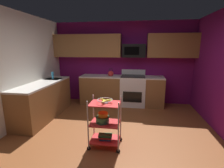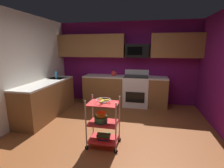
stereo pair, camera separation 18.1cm
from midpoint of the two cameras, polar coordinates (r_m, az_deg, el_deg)
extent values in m
cube|color=brown|center=(3.51, 1.07, -18.51)|extent=(4.40, 4.80, 0.04)
cube|color=#6B1156|center=(5.44, 5.90, 7.20)|extent=(4.52, 0.06, 2.60)
cube|color=silver|center=(4.09, -31.30, 3.81)|extent=(0.06, 4.80, 2.60)
cube|color=brown|center=(5.27, 5.33, -2.47)|extent=(2.59, 0.60, 0.88)
cube|color=silver|center=(5.17, 5.43, 2.47)|extent=(2.59, 0.60, 0.04)
cube|color=brown|center=(4.69, -20.49, -5.08)|extent=(0.60, 1.99, 0.88)
cube|color=silver|center=(4.58, -20.92, 0.43)|extent=(0.60, 1.99, 0.04)
cube|color=#B7BABC|center=(5.05, -17.57, 1.02)|extent=(0.44, 0.36, 0.16)
cube|color=white|center=(5.24, 9.20, -2.44)|extent=(0.76, 0.64, 0.92)
cube|color=black|center=(4.95, 8.97, -4.61)|extent=(0.56, 0.01, 0.32)
cube|color=white|center=(5.41, 9.54, 3.98)|extent=(0.76, 0.06, 0.18)
cube|color=black|center=(5.14, 9.38, 2.64)|extent=(0.72, 0.60, 0.02)
cube|color=brown|center=(5.46, -6.29, 12.99)|extent=(2.16, 0.33, 0.70)
cube|color=brown|center=(5.28, 22.34, 12.19)|extent=(1.44, 0.33, 0.70)
cube|color=black|center=(5.18, 9.73, 11.27)|extent=(0.70, 0.38, 0.40)
cube|color=black|center=(4.99, 8.94, 11.26)|extent=(0.44, 0.01, 0.24)
cylinder|color=silver|center=(2.96, -7.24, -13.88)|extent=(0.02, 0.02, 0.88)
cylinder|color=black|center=(3.18, -7.02, -21.01)|extent=(0.07, 0.02, 0.07)
cylinder|color=silver|center=(2.85, 3.23, -14.92)|extent=(0.02, 0.02, 0.88)
cylinder|color=black|center=(3.08, 3.12, -22.23)|extent=(0.07, 0.02, 0.07)
cylinder|color=silver|center=(3.29, -5.06, -11.05)|extent=(0.02, 0.02, 0.88)
cylinder|color=black|center=(3.49, -4.92, -17.69)|extent=(0.07, 0.02, 0.07)
cylinder|color=silver|center=(3.19, 4.27, -11.83)|extent=(0.02, 0.02, 0.88)
cylinder|color=black|center=(3.40, 4.15, -18.62)|extent=(0.07, 0.02, 0.07)
cube|color=red|center=(3.23, -1.22, -18.59)|extent=(0.53, 0.39, 0.02)
cube|color=red|center=(3.07, -1.25, -13.30)|extent=(0.53, 0.39, 0.02)
cube|color=red|center=(2.93, -1.28, -6.77)|extent=(0.53, 0.39, 0.02)
torus|color=silver|center=(2.91, -1.29, -5.48)|extent=(0.27, 0.27, 0.01)
cylinder|color=silver|center=(2.93, -1.28, -6.42)|extent=(0.12, 0.12, 0.02)
ellipsoid|color=yellow|center=(2.92, -0.30, -5.74)|extent=(0.17, 0.09, 0.04)
ellipsoid|color=yellow|center=(2.96, -1.83, -5.52)|extent=(0.15, 0.14, 0.04)
ellipsoid|color=yellow|center=(2.87, -1.72, -6.05)|extent=(0.08, 0.17, 0.04)
cylinder|color=#387F4C|center=(3.06, -2.13, -12.15)|extent=(0.24, 0.24, 0.11)
torus|color=#387F4C|center=(3.04, -2.14, -11.22)|extent=(0.25, 0.25, 0.01)
cylinder|color=orange|center=(3.00, -1.97, -10.54)|extent=(0.17, 0.17, 0.08)
torus|color=orange|center=(2.99, -1.97, -9.87)|extent=(0.18, 0.18, 0.01)
cube|color=#1E4C8C|center=(3.22, -1.22, -18.22)|extent=(0.22, 0.18, 0.03)
cube|color=#B22626|center=(3.20, -1.22, -17.78)|extent=(0.22, 0.17, 0.03)
cube|color=#26723F|center=(3.19, -1.23, -17.29)|extent=(0.26, 0.16, 0.04)
sphere|color=red|center=(5.20, 1.63, 3.61)|extent=(0.18, 0.18, 0.18)
sphere|color=black|center=(5.19, 1.64, 4.56)|extent=(0.03, 0.03, 0.03)
cone|color=red|center=(5.19, 2.52, 3.78)|extent=(0.09, 0.04, 0.06)
torus|color=black|center=(5.19, 1.64, 4.83)|extent=(0.12, 0.01, 0.12)
cylinder|color=#2D8CBF|center=(4.98, -17.78, 2.96)|extent=(0.06, 0.06, 0.20)
camera|label=1|loc=(0.09, -88.48, 0.33)|focal=26.42mm
camera|label=2|loc=(0.09, 91.52, -0.33)|focal=26.42mm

